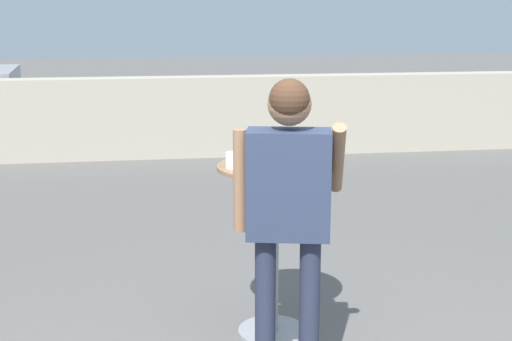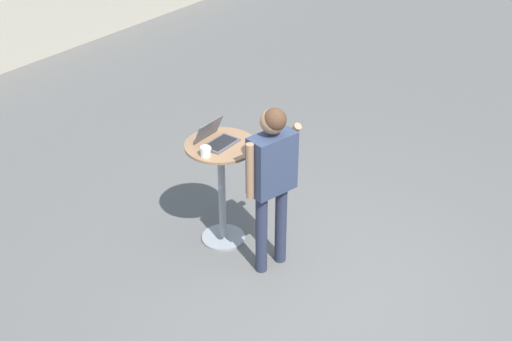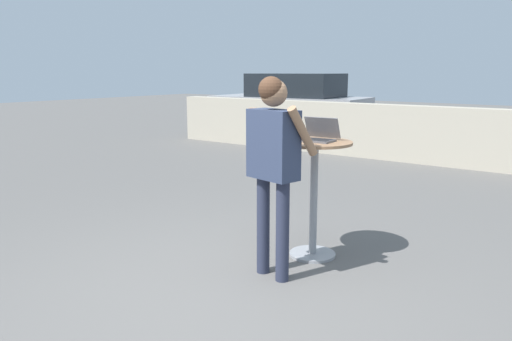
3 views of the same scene
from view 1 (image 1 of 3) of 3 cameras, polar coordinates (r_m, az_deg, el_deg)
pavement_kerb at (r=9.62m, az=-4.38°, el=4.33°), size 13.36×0.35×1.07m
cafe_table at (r=4.33m, az=1.38°, el=-4.40°), size 0.67×0.67×1.09m
laptop at (r=4.27m, az=1.28°, el=1.20°), size 0.35×0.31×0.21m
coffee_mug at (r=4.15m, az=-1.81°, el=0.83°), size 0.13×0.09×0.09m
standing_person at (r=3.64m, az=2.59°, el=-2.09°), size 0.60×0.34×1.67m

